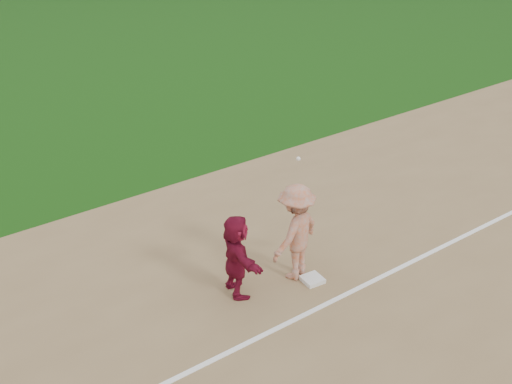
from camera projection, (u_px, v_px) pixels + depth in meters
ground at (303, 282)px, 12.20m from camera, size 160.00×160.00×0.00m
foul_line at (331, 302)px, 11.62m from camera, size 60.00×0.10×0.01m
first_base at (312, 279)px, 12.16m from camera, size 0.41×0.41×0.08m
base_runner at (236, 256)px, 11.51m from camera, size 0.83×1.56×1.61m
first_base_play at (296, 232)px, 11.92m from camera, size 1.40×1.04×2.49m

